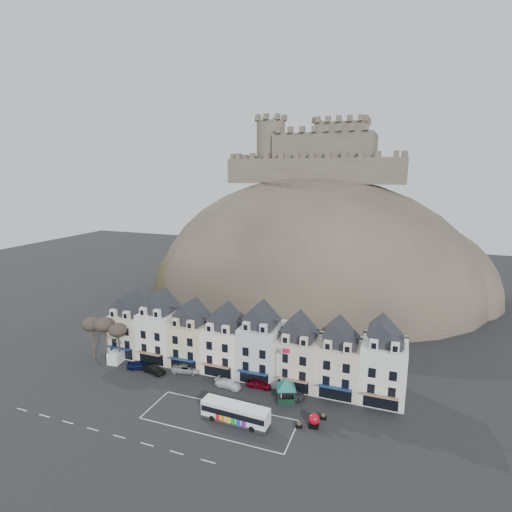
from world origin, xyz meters
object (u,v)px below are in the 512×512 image
at_px(car_black, 154,369).
at_px(car_silver, 187,368).
at_px(bus_shelter, 286,383).
at_px(car_white, 228,384).
at_px(bus, 235,412).
at_px(car_maroon, 259,384).
at_px(car_navy, 140,365).
at_px(white_van, 119,355).
at_px(car_charcoal, 289,393).
at_px(flagpole, 282,369).
at_px(red_buoy, 314,420).

height_order(car_black, car_silver, car_silver).
xyz_separation_m(bus_shelter, car_white, (-10.15, 0.49, -2.34)).
relative_size(bus, car_silver, 1.93).
relative_size(car_white, car_maroon, 1.11).
distance_m(bus, car_navy, 24.16).
distance_m(bus, white_van, 30.23).
distance_m(car_maroon, car_charcoal, 5.70).
bearing_deg(bus_shelter, flagpole, 135.52).
relative_size(red_buoy, white_van, 0.39).
xyz_separation_m(flagpole, car_navy, (-27.13, 0.29, -4.31)).
xyz_separation_m(car_black, car_white, (14.40, 0.30, -0.08)).
height_order(red_buoy, car_navy, red_buoy).
bearing_deg(white_van, car_navy, -22.56).
xyz_separation_m(flagpole, car_silver, (-18.52, 2.29, -4.35)).
height_order(white_van, car_silver, white_van).
height_order(flagpole, car_maroon, flagpole).
height_order(car_silver, car_charcoal, car_charcoal).
bearing_deg(bus_shelter, car_maroon, 135.77).
relative_size(car_white, car_charcoal, 0.96).
bearing_deg(car_maroon, car_navy, 92.33).
height_order(car_navy, car_black, car_navy).
bearing_deg(car_white, flagpole, -84.48).
distance_m(bus, red_buoy, 11.18).
bearing_deg(car_navy, car_charcoal, -105.40).
relative_size(white_van, car_silver, 0.97).
xyz_separation_m(car_maroon, car_charcoal, (5.57, -1.23, 0.08)).
bearing_deg(car_silver, white_van, 78.72).
bearing_deg(white_van, flagpole, -10.48).
relative_size(car_maroon, car_charcoal, 0.87).
bearing_deg(flagpole, red_buoy, -39.48).
bearing_deg(bus_shelter, car_navy, 157.16).
bearing_deg(car_silver, red_buoy, -119.51).
relative_size(bus, white_van, 1.99).
distance_m(car_black, car_charcoal, 24.81).
relative_size(car_black, car_maroon, 1.09).
xyz_separation_m(white_van, car_black, (9.17, -2.03, -0.38)).
relative_size(car_black, car_silver, 0.84).
bearing_deg(car_white, car_charcoal, -80.59).
distance_m(white_van, car_silver, 14.50).
bearing_deg(car_black, car_navy, 95.17).
xyz_separation_m(bus, bus_shelter, (5.21, 7.81, 1.42)).
xyz_separation_m(car_black, car_charcoal, (24.80, 0.81, 0.04)).
relative_size(car_silver, car_maroon, 1.30).
height_order(car_white, car_charcoal, car_charcoal).
bearing_deg(car_navy, white_van, 58.41).
relative_size(flagpole, white_van, 1.75).
distance_m(car_silver, car_maroon, 13.92).
xyz_separation_m(white_van, car_white, (23.57, -1.72, -0.46)).
distance_m(red_buoy, car_black, 30.53).
relative_size(flagpole, car_black, 2.00).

